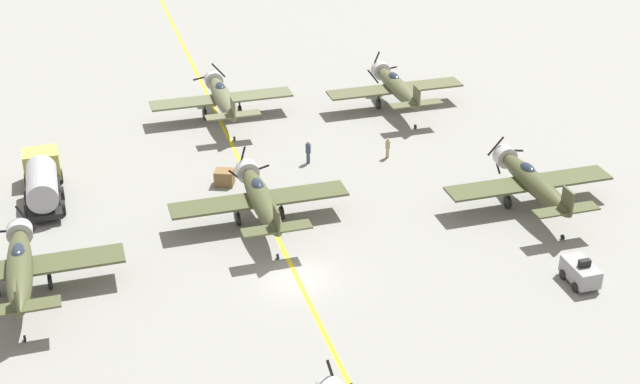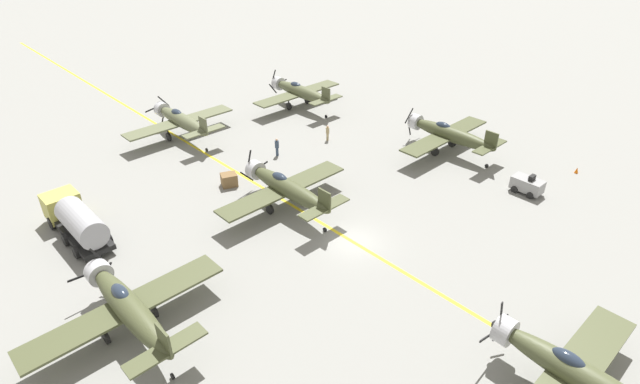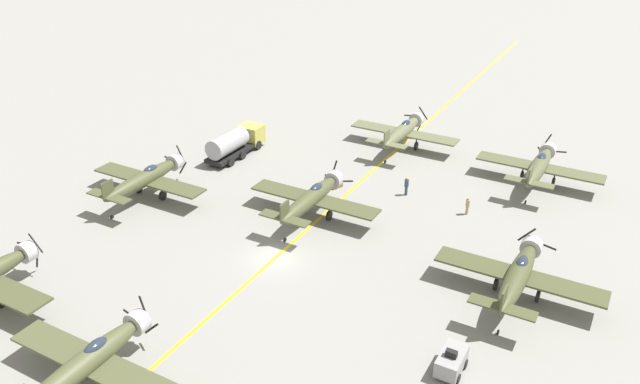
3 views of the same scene
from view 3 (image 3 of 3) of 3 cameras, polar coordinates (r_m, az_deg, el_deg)
ground_plane at (r=49.87m, az=-4.02°, el=-5.95°), size 400.00×400.00×0.00m
taxiway_stripe at (r=49.86m, az=-4.02°, el=-5.95°), size 0.30×160.00×0.01m
airplane_mid_left at (r=59.73m, az=-15.65°, el=1.21°), size 12.00×9.98×3.66m
airplane_mid_right at (r=46.40m, az=17.70°, el=-7.20°), size 12.00×9.98×3.65m
airplane_far_right at (r=63.61m, az=19.41°, el=2.28°), size 12.00×9.98×3.69m
airplane_mid_center at (r=54.14m, az=-0.72°, el=-0.51°), size 12.00×9.98×3.75m
airplane_far_center at (r=68.80m, az=7.60°, el=5.54°), size 12.00×9.98×3.65m
airplane_near_center at (r=39.74m, az=-20.48°, el=-14.36°), size 12.00×9.98×3.76m
fuel_tanker at (r=67.24m, az=-7.74°, el=4.54°), size 2.68×8.00×2.98m
tow_tractor at (r=40.06m, az=11.93°, el=-14.89°), size 1.57×2.60×1.79m
ground_crew_walking at (r=56.75m, az=13.34°, el=-1.18°), size 0.36×0.36×1.67m
ground_crew_inspecting at (r=59.02m, az=7.91°, el=0.61°), size 0.40×0.40×1.85m
supply_crate_by_tanker at (r=60.34m, az=1.28°, el=1.04°), size 1.69×1.56×1.13m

